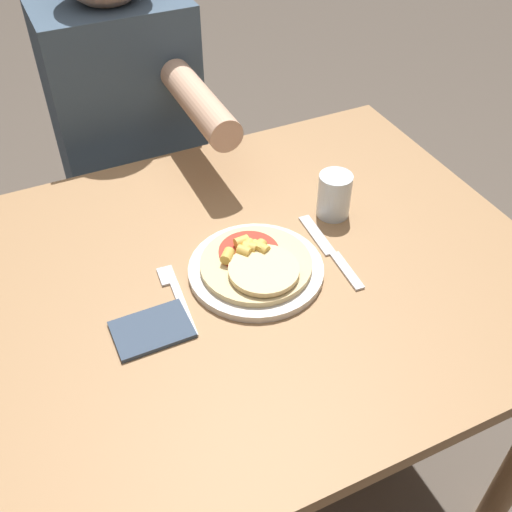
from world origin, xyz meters
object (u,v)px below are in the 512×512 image
Objects in this scene: pizza at (256,263)px; knife at (331,252)px; fork at (177,295)px; drinking_glass at (334,195)px; plate at (256,270)px; dining_table at (242,314)px; person_diner at (130,126)px.

knife is at bearing -3.65° from pizza.
drinking_glass is (0.36, 0.08, 0.04)m from fork.
plate is 2.66× the size of drinking_glass.
dining_table is at bearing 172.49° from knife.
pizza is 0.23m from drinking_glass.
plate is 0.64m from person_diner.
knife is (0.15, -0.01, -0.02)m from pizza.
plate is 0.20× the size of person_diner.
fork is at bearing 177.91° from plate.
drinking_glass is 0.08× the size of person_diner.
person_diner is (-0.20, 0.65, -0.03)m from knife.
plate is 1.38× the size of fork.
person_diner reaches higher than pizza.
knife reaches higher than dining_table.
fork is (-0.12, -0.01, 0.11)m from dining_table.
drinking_glass is at bearing -64.51° from person_diner.
person_diner is at bearing 94.61° from plate.
person_diner is at bearing 107.10° from knife.
pizza is at bearing -99.68° from plate.
drinking_glass is (0.21, 0.09, 0.04)m from plate.
dining_table is at bearing -161.67° from drinking_glass.
drinking_glass is at bearing 58.43° from knife.
pizza is at bearing -28.61° from dining_table.
plate is 1.10× the size of knife.
knife is 0.68m from person_diner.
fork and knife have the same top height.
dining_table is 0.29m from drinking_glass.
fork is (-0.15, 0.01, -0.02)m from pizza.
dining_table is 5.49× the size of pizza.
drinking_glass is (0.21, 0.09, 0.02)m from pizza.
plate is at bearing -157.14° from drinking_glass.
pizza is 0.15m from fork.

